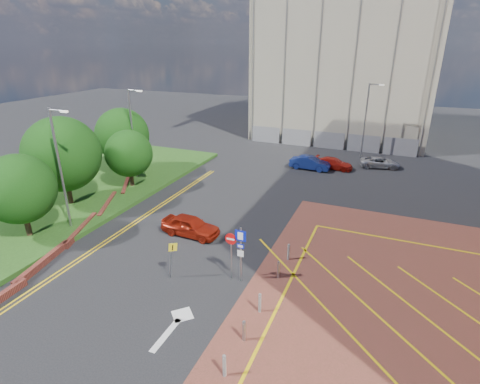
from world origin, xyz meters
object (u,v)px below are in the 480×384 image
Objects in this scene: tree_a at (19,189)px; lamp_left_near at (60,165)px; sign_cluster at (237,248)px; car_red_left at (190,226)px; lamp_left_far at (133,131)px; warning_sign at (172,256)px; tree_b at (62,154)px; tree_d at (122,135)px; car_blue_back at (310,163)px; tree_c at (129,153)px; car_silver_back at (380,162)px; car_red_back at (334,163)px; lamp_back at (366,118)px.

lamp_left_near reaches higher than tree_a.
sign_cluster is 6.12m from car_red_left.
lamp_left_far reaches higher than warning_sign.
car_red_left is at bearing -2.63° from tree_b.
tree_d is 18.47m from car_blue_back.
car_red_left is (8.95, -5.50, -2.51)m from tree_c.
car_blue_back is at bearing -11.70° from car_red_left.
car_red_left is 17.33m from car_blue_back.
lamp_left_far reaches higher than tree_c.
lamp_left_far is (-2.00, 10.00, 0.00)m from lamp_left_near.
car_silver_back is (10.73, 20.11, -0.13)m from car_red_left.
car_blue_back is (14.10, 9.30, -4.00)m from lamp_left_far.
car_red_back is at bearing -60.92° from car_blue_back.
lamp_back is 2.01× the size of car_red_left.
sign_cluster is at bearing -14.26° from tree_b.
tree_c is at bearing 146.84° from sign_cluster.
tree_d is at bearing 154.32° from lamp_left_far.
lamp_back is at bearing 57.15° from tree_a.
tree_a is 2.41× the size of warning_sign.
tree_d reaches higher than car_red_left.
lamp_back is (20.58, 15.00, 0.49)m from tree_d.
car_red_back is (-2.21, -5.61, -3.80)m from lamp_back.
lamp_left_near is 2.01× the size of car_silver_back.
car_red_left is (9.45, 4.50, -2.82)m from tree_a.
lamp_left_near is 9.17m from car_red_left.
lamp_left_far is 2.08× the size of car_red_back.
car_red_back is at bearing 104.55° from car_silver_back.
lamp_left_near is 10.24m from warning_sign.
tree_a is at bearing 178.71° from warning_sign.
tree_b is 29.46m from car_silver_back.
sign_cluster is at bearing 3.94° from tree_a.
tree_a is 1.10× the size of tree_c.
car_red_left is (-1.58, 4.75, -0.75)m from warning_sign.
tree_b is at bearing 157.28° from warning_sign.
tree_b is at bearing 165.74° from sign_cluster.
tree_d is 1.90× the size of sign_cluster.
lamp_left_near is 1.99× the size of car_blue_back.
lamp_left_near is 1.00× the size of lamp_left_far.
tree_c reaches higher than car_silver_back.
tree_b reaches higher than tree_a.
lamp_left_far is 24.46m from lamp_back.
warning_sign is (11.03, -0.25, -2.07)m from tree_a.
car_silver_back is (9.15, 24.85, -0.88)m from warning_sign.
lamp_back reaches higher than car_red_back.
tree_b is 2.11× the size of sign_cluster.
tree_d reaches higher than sign_cluster.
car_blue_back is 7.29m from car_silver_back.
car_blue_back is (2.65, 21.55, -0.77)m from warning_sign.
lamp_left_near and lamp_left_far have the same top height.
car_red_left is at bearing 25.44° from tree_a.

